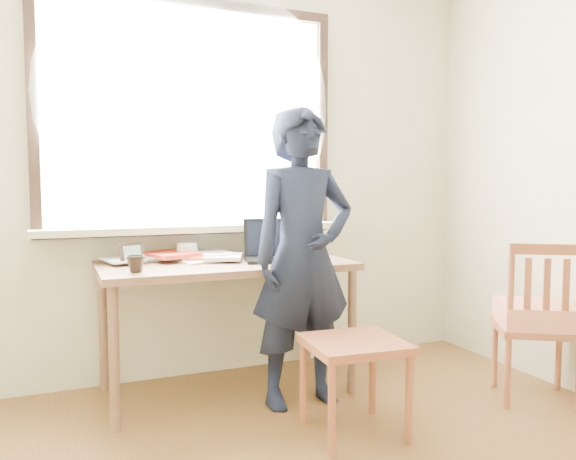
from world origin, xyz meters
name	(u,v)px	position (x,y,z in m)	size (l,w,h in m)	color
room_shell	(370,50)	(-0.02, 0.20, 1.64)	(3.52, 4.02, 2.61)	beige
desk	(226,276)	(-0.09, 1.63, 0.68)	(1.41, 0.70, 0.75)	brown
laptop	(275,250)	(0.20, 1.60, 0.81)	(0.41, 0.36, 0.24)	black
mug_white	(187,251)	(-0.27, 1.85, 0.80)	(0.13, 0.13, 0.10)	white
mug_dark	(136,264)	(-0.62, 1.44, 0.80)	(0.09, 0.09, 0.09)	black
mouse	(300,257)	(0.32, 1.53, 0.77)	(0.10, 0.07, 0.04)	black
desk_clutter	(180,257)	(-0.32, 1.80, 0.78)	(0.63, 0.58, 0.04)	white
book_a	(137,259)	(-0.55, 1.88, 0.77)	(0.19, 0.26, 0.02)	white
book_b	(271,253)	(0.27, 1.85, 0.76)	(0.19, 0.26, 0.02)	white
picture_frame	(131,255)	(-0.60, 1.73, 0.81)	(0.13, 0.07, 0.11)	black
work_chair	(354,354)	(0.31, 0.86, 0.39)	(0.48, 0.46, 0.46)	#9A5332
side_chair	(537,317)	(1.44, 0.83, 0.47)	(0.56, 0.55, 0.89)	#9A5332
person	(303,257)	(0.24, 1.31, 0.80)	(0.59, 0.38, 1.61)	black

